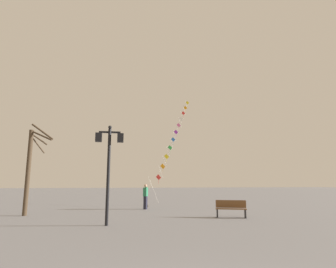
{
  "coord_description": "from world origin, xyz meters",
  "views": [
    {
      "loc": [
        -1.01,
        -2.79,
        1.82
      ],
      "look_at": [
        2.56,
        18.24,
        5.57
      ],
      "focal_mm": 29.67,
      "sensor_mm": 36.0,
      "label": 1
    }
  ],
  "objects_px": {
    "kite_flyer": "(146,196)",
    "park_bench": "(231,209)",
    "kite_train": "(175,136)",
    "twin_lantern_lamp_post": "(109,155)",
    "bare_tree": "(30,167)"
  },
  "relations": [
    {
      "from": "bare_tree",
      "to": "park_bench",
      "type": "height_order",
      "value": "bare_tree"
    },
    {
      "from": "kite_flyer",
      "to": "park_bench",
      "type": "bearing_deg",
      "value": -119.24
    },
    {
      "from": "kite_flyer",
      "to": "bare_tree",
      "type": "bearing_deg",
      "value": 135.49
    },
    {
      "from": "park_bench",
      "to": "kite_train",
      "type": "bearing_deg",
      "value": 112.26
    },
    {
      "from": "twin_lantern_lamp_post",
      "to": "kite_flyer",
      "type": "height_order",
      "value": "twin_lantern_lamp_post"
    },
    {
      "from": "twin_lantern_lamp_post",
      "to": "kite_train",
      "type": "height_order",
      "value": "kite_train"
    },
    {
      "from": "kite_train",
      "to": "kite_flyer",
      "type": "bearing_deg",
      "value": -113.77
    },
    {
      "from": "twin_lantern_lamp_post",
      "to": "bare_tree",
      "type": "distance_m",
      "value": 6.43
    },
    {
      "from": "bare_tree",
      "to": "kite_train",
      "type": "bearing_deg",
      "value": 46.51
    },
    {
      "from": "kite_train",
      "to": "twin_lantern_lamp_post",
      "type": "bearing_deg",
      "value": -111.09
    },
    {
      "from": "twin_lantern_lamp_post",
      "to": "kite_flyer",
      "type": "relative_size",
      "value": 2.57
    },
    {
      "from": "bare_tree",
      "to": "kite_flyer",
      "type": "bearing_deg",
      "value": 21.58
    },
    {
      "from": "kite_flyer",
      "to": "bare_tree",
      "type": "height_order",
      "value": "bare_tree"
    },
    {
      "from": "twin_lantern_lamp_post",
      "to": "kite_train",
      "type": "distance_m",
      "value": 17.25
    },
    {
      "from": "twin_lantern_lamp_post",
      "to": "bare_tree",
      "type": "height_order",
      "value": "bare_tree"
    }
  ]
}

